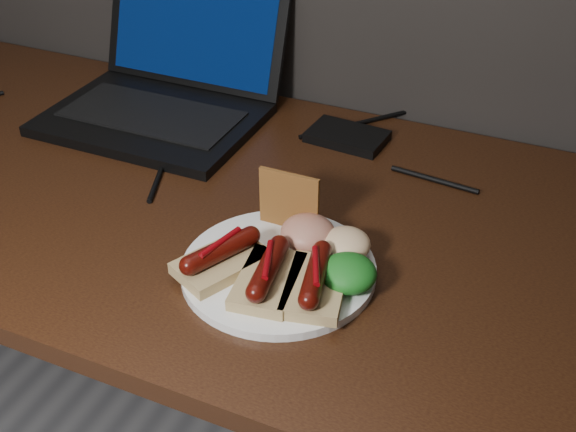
# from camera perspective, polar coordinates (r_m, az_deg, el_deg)

# --- Properties ---
(desk) EXTENTS (1.40, 0.70, 0.75)m
(desk) POSITION_cam_1_polar(r_m,az_deg,el_deg) (1.17, -9.42, -1.06)
(desk) COLOR #381E0E
(desk) RESTS_ON ground
(laptop) EXTENTS (0.36, 0.35, 0.25)m
(laptop) POSITION_cam_1_polar(r_m,az_deg,el_deg) (1.31, -9.45, 10.36)
(laptop) COLOR black
(laptop) RESTS_ON desk
(hard_drive) EXTENTS (0.13, 0.09, 0.02)m
(hard_drive) POSITION_cam_1_polar(r_m,az_deg,el_deg) (1.22, 4.70, 6.29)
(hard_drive) COLOR black
(hard_drive) RESTS_ON desk
(desk_cables) EXTENTS (1.00, 0.44, 0.01)m
(desk_cables) POSITION_cam_1_polar(r_m,az_deg,el_deg) (1.22, -6.53, 6.10)
(desk_cables) COLOR black
(desk_cables) RESTS_ON desk
(plate) EXTENTS (0.32, 0.32, 0.01)m
(plate) POSITION_cam_1_polar(r_m,az_deg,el_deg) (0.92, -0.76, -4.23)
(plate) COLOR white
(plate) RESTS_ON desk
(bread_sausage_left) EXTENTS (0.11, 0.13, 0.04)m
(bread_sausage_left) POSITION_cam_1_polar(r_m,az_deg,el_deg) (0.91, -5.29, -3.28)
(bread_sausage_left) COLOR tan
(bread_sausage_left) RESTS_ON plate
(bread_sausage_center) EXTENTS (0.09, 0.12, 0.04)m
(bread_sausage_center) POSITION_cam_1_polar(r_m,az_deg,el_deg) (0.88, -1.58, -4.70)
(bread_sausage_center) COLOR tan
(bread_sausage_center) RESTS_ON plate
(bread_sausage_right) EXTENTS (0.09, 0.13, 0.04)m
(bread_sausage_right) POSITION_cam_1_polar(r_m,az_deg,el_deg) (0.87, 2.19, -5.19)
(bread_sausage_right) COLOR tan
(bread_sausage_right) RESTS_ON plate
(crispbread) EXTENTS (0.08, 0.01, 0.08)m
(crispbread) POSITION_cam_1_polar(r_m,az_deg,el_deg) (0.96, 0.08, 1.23)
(crispbread) COLOR #9B612A
(crispbread) RESTS_ON plate
(salad_greens) EXTENTS (0.07, 0.07, 0.04)m
(salad_greens) POSITION_cam_1_polar(r_m,az_deg,el_deg) (0.88, 4.79, -4.51)
(salad_greens) COLOR #105111
(salad_greens) RESTS_ON plate
(salsa_mound) EXTENTS (0.07, 0.07, 0.04)m
(salsa_mound) POSITION_cam_1_polar(r_m,az_deg,el_deg) (0.94, 1.57, -1.30)
(salsa_mound) COLOR maroon
(salsa_mound) RESTS_ON plate
(coleslaw_mound) EXTENTS (0.06, 0.06, 0.04)m
(coleslaw_mound) POSITION_cam_1_polar(r_m,az_deg,el_deg) (0.93, 4.60, -2.21)
(coleslaw_mound) COLOR beige
(coleslaw_mound) RESTS_ON plate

